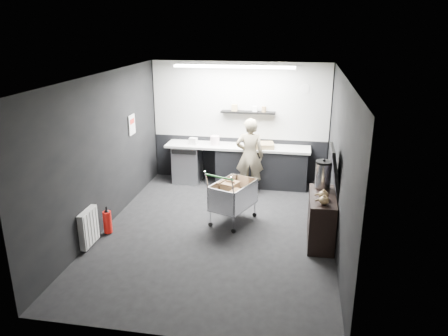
# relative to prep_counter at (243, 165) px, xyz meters

# --- Properties ---
(floor) EXTENTS (5.50, 5.50, 0.00)m
(floor) POSITION_rel_prep_counter_xyz_m (-0.14, -2.42, -0.46)
(floor) COLOR black
(floor) RESTS_ON ground
(ceiling) EXTENTS (5.50, 5.50, 0.00)m
(ceiling) POSITION_rel_prep_counter_xyz_m (-0.14, -2.42, 2.24)
(ceiling) COLOR white
(ceiling) RESTS_ON wall_back
(wall_back) EXTENTS (5.50, 0.00, 5.50)m
(wall_back) POSITION_rel_prep_counter_xyz_m (-0.14, 0.33, 0.89)
(wall_back) COLOR black
(wall_back) RESTS_ON floor
(wall_front) EXTENTS (5.50, 0.00, 5.50)m
(wall_front) POSITION_rel_prep_counter_xyz_m (-0.14, -5.17, 0.89)
(wall_front) COLOR black
(wall_front) RESTS_ON floor
(wall_left) EXTENTS (0.00, 5.50, 5.50)m
(wall_left) POSITION_rel_prep_counter_xyz_m (-2.14, -2.42, 0.89)
(wall_left) COLOR black
(wall_left) RESTS_ON floor
(wall_right) EXTENTS (0.00, 5.50, 5.50)m
(wall_right) POSITION_rel_prep_counter_xyz_m (1.86, -2.42, 0.89)
(wall_right) COLOR black
(wall_right) RESTS_ON floor
(kitchen_wall_panel) EXTENTS (3.95, 0.02, 1.70)m
(kitchen_wall_panel) POSITION_rel_prep_counter_xyz_m (-0.14, 0.31, 1.39)
(kitchen_wall_panel) COLOR #B3B3AF
(kitchen_wall_panel) RESTS_ON wall_back
(dado_panel) EXTENTS (3.95, 0.02, 1.00)m
(dado_panel) POSITION_rel_prep_counter_xyz_m (-0.14, 0.31, 0.04)
(dado_panel) COLOR black
(dado_panel) RESTS_ON wall_back
(floating_shelf) EXTENTS (1.20, 0.22, 0.04)m
(floating_shelf) POSITION_rel_prep_counter_xyz_m (0.06, 0.20, 1.16)
(floating_shelf) COLOR black
(floating_shelf) RESTS_ON wall_back
(wall_clock) EXTENTS (0.20, 0.03, 0.20)m
(wall_clock) POSITION_rel_prep_counter_xyz_m (1.26, 0.30, 1.69)
(wall_clock) COLOR silver
(wall_clock) RESTS_ON wall_back
(poster) EXTENTS (0.02, 0.30, 0.40)m
(poster) POSITION_rel_prep_counter_xyz_m (-2.12, -1.12, 1.09)
(poster) COLOR silver
(poster) RESTS_ON wall_left
(poster_red_band) EXTENTS (0.02, 0.22, 0.10)m
(poster_red_band) POSITION_rel_prep_counter_xyz_m (-2.11, -1.12, 1.16)
(poster_red_band) COLOR red
(poster_red_band) RESTS_ON poster
(radiator) EXTENTS (0.10, 0.50, 0.60)m
(radiator) POSITION_rel_prep_counter_xyz_m (-2.08, -3.32, -0.11)
(radiator) COLOR silver
(radiator) RESTS_ON wall_left
(ceiling_strip) EXTENTS (2.40, 0.20, 0.04)m
(ceiling_strip) POSITION_rel_prep_counter_xyz_m (-0.14, -0.57, 2.21)
(ceiling_strip) COLOR white
(ceiling_strip) RESTS_ON ceiling
(prep_counter) EXTENTS (3.20, 0.61, 0.90)m
(prep_counter) POSITION_rel_prep_counter_xyz_m (0.00, 0.00, 0.00)
(prep_counter) COLOR black
(prep_counter) RESTS_ON floor
(person) EXTENTS (0.62, 0.43, 1.63)m
(person) POSITION_rel_prep_counter_xyz_m (0.20, -0.45, 0.36)
(person) COLOR beige
(person) RESTS_ON floor
(shopping_cart) EXTENTS (0.88, 1.14, 1.04)m
(shopping_cart) POSITION_rel_prep_counter_xyz_m (0.08, -1.97, 0.04)
(shopping_cart) COLOR silver
(shopping_cart) RESTS_ON floor
(sideboard) EXTENTS (0.47, 1.10, 1.65)m
(sideboard) POSITION_rel_prep_counter_xyz_m (1.65, -2.44, 0.07)
(sideboard) COLOR black
(sideboard) RESTS_ON floor
(fire_extinguisher) EXTENTS (0.15, 0.15, 0.48)m
(fire_extinguisher) POSITION_rel_prep_counter_xyz_m (-1.99, -2.82, -0.22)
(fire_extinguisher) COLOR red
(fire_extinguisher) RESTS_ON floor
(cardboard_box) EXTENTS (0.57, 0.47, 0.10)m
(cardboard_box) POSITION_rel_prep_counter_xyz_m (0.41, -0.05, 0.49)
(cardboard_box) COLOR olive
(cardboard_box) RESTS_ON prep_counter
(pink_tub) EXTENTS (0.20, 0.20, 0.20)m
(pink_tub) POSITION_rel_prep_counter_xyz_m (-0.64, 0.00, 0.54)
(pink_tub) COLOR #F7D6D9
(pink_tub) RESTS_ON prep_counter
(white_container) EXTENTS (0.18, 0.15, 0.15)m
(white_container) POSITION_rel_prep_counter_xyz_m (-1.13, -0.05, 0.52)
(white_container) COLOR silver
(white_container) RESTS_ON prep_counter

